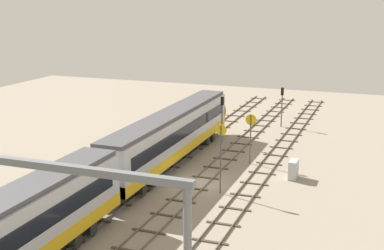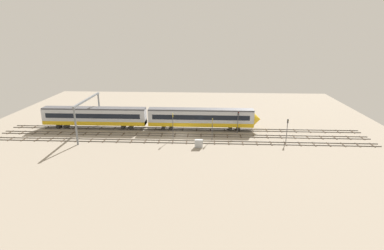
{
  "view_description": "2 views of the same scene",
  "coord_description": "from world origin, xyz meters",
  "px_view_note": "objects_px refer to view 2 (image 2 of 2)",
  "views": [
    {
      "loc": [
        -39.59,
        -14.12,
        15.23
      ],
      "look_at": [
        5.58,
        2.78,
        3.52
      ],
      "focal_mm": 49.79,
      "sensor_mm": 36.0,
      "label": 1
    },
    {
      "loc": [
        5.48,
        -63.67,
        22.18
      ],
      "look_at": [
        2.28,
        1.25,
        2.0
      ],
      "focal_mm": 28.78,
      "sensor_mm": 36.0,
      "label": 2
    }
  ],
  "objects_px": {
    "signal_light_trackside_departure": "(287,127)",
    "speed_sign_near_foreground": "(173,123)",
    "speed_sign_mid_trackside": "(212,125)",
    "relay_cabinet": "(199,144)",
    "train": "(150,118)",
    "overhead_gantry": "(88,108)",
    "signal_light_trackside_approach": "(238,119)"
  },
  "relations": [
    {
      "from": "signal_light_trackside_approach",
      "to": "relay_cabinet",
      "type": "bearing_deg",
      "value": -132.91
    },
    {
      "from": "train",
      "to": "signal_light_trackside_approach",
      "type": "distance_m",
      "value": 20.22
    },
    {
      "from": "overhead_gantry",
      "to": "speed_sign_mid_trackside",
      "type": "bearing_deg",
      "value": -5.78
    },
    {
      "from": "speed_sign_mid_trackside",
      "to": "signal_light_trackside_approach",
      "type": "xyz_separation_m",
      "value": [
        5.72,
        4.53,
        0.1
      ]
    },
    {
      "from": "signal_light_trackside_approach",
      "to": "signal_light_trackside_departure",
      "type": "xyz_separation_m",
      "value": [
        9.72,
        -4.39,
        -0.19
      ]
    },
    {
      "from": "signal_light_trackside_departure",
      "to": "speed_sign_mid_trackside",
      "type": "bearing_deg",
      "value": -179.49
    },
    {
      "from": "overhead_gantry",
      "to": "relay_cabinet",
      "type": "relative_size",
      "value": 9.02
    },
    {
      "from": "train",
      "to": "relay_cabinet",
      "type": "bearing_deg",
      "value": -44.25
    },
    {
      "from": "overhead_gantry",
      "to": "relay_cabinet",
      "type": "bearing_deg",
      "value": -16.55
    },
    {
      "from": "train",
      "to": "signal_light_trackside_approach",
      "type": "relative_size",
      "value": 9.95
    },
    {
      "from": "speed_sign_near_foreground",
      "to": "speed_sign_mid_trackside",
      "type": "bearing_deg",
      "value": -1.93
    },
    {
      "from": "signal_light_trackside_departure",
      "to": "speed_sign_near_foreground",
      "type": "bearing_deg",
      "value": 179.66
    },
    {
      "from": "speed_sign_near_foreground",
      "to": "relay_cabinet",
      "type": "bearing_deg",
      "value": -40.71
    },
    {
      "from": "speed_sign_mid_trackside",
      "to": "signal_light_trackside_approach",
      "type": "relative_size",
      "value": 0.93
    },
    {
      "from": "speed_sign_mid_trackside",
      "to": "signal_light_trackside_departure",
      "type": "height_order",
      "value": "signal_light_trackside_departure"
    },
    {
      "from": "speed_sign_mid_trackside",
      "to": "relay_cabinet",
      "type": "bearing_deg",
      "value": -120.82
    },
    {
      "from": "overhead_gantry",
      "to": "relay_cabinet",
      "type": "xyz_separation_m",
      "value": [
        24.43,
        -7.26,
        -5.01
      ]
    },
    {
      "from": "overhead_gantry",
      "to": "speed_sign_mid_trackside",
      "type": "distance_m",
      "value": 27.39
    },
    {
      "from": "overhead_gantry",
      "to": "signal_light_trackside_departure",
      "type": "height_order",
      "value": "overhead_gantry"
    },
    {
      "from": "speed_sign_mid_trackside",
      "to": "signal_light_trackside_approach",
      "type": "distance_m",
      "value": 7.29
    },
    {
      "from": "signal_light_trackside_approach",
      "to": "relay_cabinet",
      "type": "relative_size",
      "value": 3.16
    },
    {
      "from": "overhead_gantry",
      "to": "signal_light_trackside_departure",
      "type": "distance_m",
      "value": 42.73
    },
    {
      "from": "train",
      "to": "speed_sign_mid_trackside",
      "type": "bearing_deg",
      "value": -25.5
    },
    {
      "from": "speed_sign_mid_trackside",
      "to": "signal_light_trackside_approach",
      "type": "height_order",
      "value": "signal_light_trackside_approach"
    },
    {
      "from": "train",
      "to": "relay_cabinet",
      "type": "height_order",
      "value": "train"
    },
    {
      "from": "overhead_gantry",
      "to": "speed_sign_mid_trackside",
      "type": "relative_size",
      "value": 3.05
    },
    {
      "from": "speed_sign_near_foreground",
      "to": "signal_light_trackside_departure",
      "type": "height_order",
      "value": "speed_sign_near_foreground"
    },
    {
      "from": "train",
      "to": "relay_cabinet",
      "type": "xyz_separation_m",
      "value": [
        11.66,
        -11.36,
        -1.86
      ]
    },
    {
      "from": "speed_sign_mid_trackside",
      "to": "relay_cabinet",
      "type": "relative_size",
      "value": 2.95
    },
    {
      "from": "speed_sign_mid_trackside",
      "to": "train",
      "type": "bearing_deg",
      "value": 154.5
    },
    {
      "from": "train",
      "to": "speed_sign_near_foreground",
      "type": "xyz_separation_m",
      "value": [
        6.09,
        -6.57,
        0.9
      ]
    },
    {
      "from": "signal_light_trackside_departure",
      "to": "signal_light_trackside_approach",
      "type": "bearing_deg",
      "value": 155.69
    }
  ]
}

